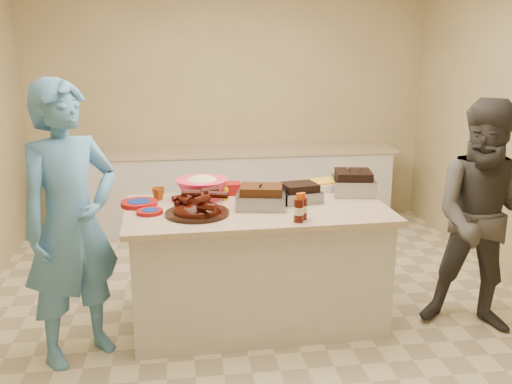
{
  "coord_description": "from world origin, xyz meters",
  "views": [
    {
      "loc": [
        -0.6,
        -4.0,
        2.05
      ],
      "look_at": [
        -0.05,
        -0.03,
        0.99
      ],
      "focal_mm": 40.0,
      "sensor_mm": 36.0,
      "label": 1
    }
  ],
  "objects": [
    {
      "name": "mac_cheese_dish",
      "position": [
        0.51,
        0.33,
        0.89
      ],
      "size": [
        0.37,
        0.31,
        0.08
      ],
      "primitive_type": "cube",
      "rotation": [
        0.0,
        0.0,
        0.28
      ],
      "color": "yellow",
      "rests_on": "island"
    },
    {
      "name": "bbq_bottle_a",
      "position": [
        0.18,
        -0.47,
        0.89
      ],
      "size": [
        0.07,
        0.07,
        0.2
      ],
      "primitive_type": "cylinder",
      "rotation": [
        0.0,
        0.0,
        0.03
      ],
      "color": "#3A0F07",
      "rests_on": "island"
    },
    {
      "name": "room",
      "position": [
        0.0,
        0.0,
        0.0
      ],
      "size": [
        4.5,
        5.0,
        2.7
      ],
      "primitive_type": null,
      "color": "tan",
      "rests_on": "ground"
    },
    {
      "name": "brisket_tray",
      "position": [
        0.29,
        0.02,
        0.89
      ],
      "size": [
        0.33,
        0.29,
        0.09
      ],
      "primitive_type": "cube",
      "rotation": [
        0.0,
        0.0,
        0.19
      ],
      "color": "black",
      "rests_on": "island"
    },
    {
      "name": "sauce_bowl",
      "position": [
        -0.06,
        0.18,
        0.89
      ],
      "size": [
        0.15,
        0.05,
        0.15
      ],
      "primitive_type": "imported",
      "rotation": [
        0.0,
        0.0,
        0.03
      ],
      "color": "silver",
      "rests_on": "island"
    },
    {
      "name": "back_counter",
      "position": [
        0.0,
        2.2,
        0.45
      ],
      "size": [
        3.6,
        0.64,
        0.9
      ],
      "primitive_type": null,
      "color": "beige",
      "rests_on": "ground"
    },
    {
      "name": "plate_stack_small",
      "position": [
        -0.81,
        -0.14,
        0.89
      ],
      "size": [
        0.19,
        0.19,
        0.03
      ],
      "primitive_type": "cylinder",
      "rotation": [
        0.0,
        0.0,
        0.03
      ],
      "color": "maroon",
      "rests_on": "island"
    },
    {
      "name": "guest_gray",
      "position": [
        1.54,
        -0.42,
        0.0
      ],
      "size": [
        1.44,
        1.87,
        0.64
      ],
      "primitive_type": "imported",
      "rotation": [
        0.0,
        0.0,
        -0.43
      ],
      "color": "#44413E",
      "rests_on": "ground"
    },
    {
      "name": "plate_stack_large",
      "position": [
        -0.89,
        0.07,
        0.89
      ],
      "size": [
        0.27,
        0.27,
        0.03
      ],
      "primitive_type": "cylinder",
      "rotation": [
        0.0,
        0.0,
        0.03
      ],
      "color": "maroon",
      "rests_on": "island"
    },
    {
      "name": "plastic_cup",
      "position": [
        -0.76,
        0.22,
        0.89
      ],
      "size": [
        0.1,
        0.1,
        0.1
      ],
      "primitive_type": "imported",
      "rotation": [
        0.0,
        0.0,
        0.03
      ],
      "color": "#893E0E",
      "rests_on": "island"
    },
    {
      "name": "pulled_pork_tray",
      "position": [
        -0.02,
        -0.1,
        0.89
      ],
      "size": [
        0.39,
        0.33,
        0.11
      ],
      "primitive_type": "cube",
      "rotation": [
        0.0,
        0.0,
        -0.2
      ],
      "color": "#47230F",
      "rests_on": "island"
    },
    {
      "name": "sausage_plate",
      "position": [
        -0.02,
        0.22,
        0.89
      ],
      "size": [
        0.36,
        0.36,
        0.05
      ],
      "primitive_type": "cylinder",
      "rotation": [
        0.0,
        0.0,
        0.21
      ],
      "color": "silver",
      "rests_on": "island"
    },
    {
      "name": "rib_platter",
      "position": [
        -0.48,
        -0.21,
        0.89
      ],
      "size": [
        0.47,
        0.47,
        0.18
      ],
      "primitive_type": null,
      "rotation": [
        0.0,
        0.0,
        -0.05
      ],
      "color": "#3A0B03",
      "rests_on": "island"
    },
    {
      "name": "coleslaw_bowl",
      "position": [
        -0.43,
        0.18,
        0.89
      ],
      "size": [
        0.4,
        0.4,
        0.27
      ],
      "primitive_type": null,
      "rotation": [
        0.0,
        0.0,
        0.03
      ],
      "color": "#F62A57",
      "rests_on": "island"
    },
    {
      "name": "guest_blue",
      "position": [
        -1.29,
        -0.41,
        0.0
      ],
      "size": [
        1.67,
        1.87,
        0.44
      ],
      "primitive_type": "imported",
      "rotation": [
        0.0,
        0.0,
        0.67
      ],
      "color": "#4D8BC1",
      "rests_on": "ground"
    },
    {
      "name": "island",
      "position": [
        -0.05,
        -0.08,
        0.0
      ],
      "size": [
        1.91,
        1.04,
        0.89
      ],
      "primitive_type": null,
      "rotation": [
        0.0,
        0.0,
        0.03
      ],
      "color": "beige",
      "rests_on": "ground"
    },
    {
      "name": "bbq_bottle_b",
      "position": [
        0.22,
        -0.41,
        0.89
      ],
      "size": [
        0.06,
        0.06,
        0.18
      ],
      "primitive_type": "cylinder",
      "rotation": [
        0.0,
        0.0,
        0.03
      ],
      "color": "#3A0F07",
      "rests_on": "island"
    },
    {
      "name": "mustard_bottle",
      "position": [
        -0.26,
        0.13,
        0.89
      ],
      "size": [
        0.05,
        0.05,
        0.12
      ],
      "primitive_type": "cylinder",
      "rotation": [
        0.0,
        0.0,
        0.03
      ],
      "color": "#E0BB09",
      "rests_on": "island"
    },
    {
      "name": "basket_stack",
      "position": [
        -0.21,
        0.31,
        0.89
      ],
      "size": [
        0.18,
        0.14,
        0.09
      ],
      "primitive_type": "cube",
      "rotation": [
        0.0,
        0.0,
        0.03
      ],
      "color": "maroon",
      "rests_on": "island"
    },
    {
      "name": "roasting_pan",
      "position": [
        0.75,
        0.18,
        0.89
      ],
      "size": [
        0.37,
        0.37,
        0.13
      ],
      "primitive_type": "cube",
      "rotation": [
        0.0,
        0.0,
        -0.17
      ],
      "color": "gray",
      "rests_on": "island"
    }
  ]
}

